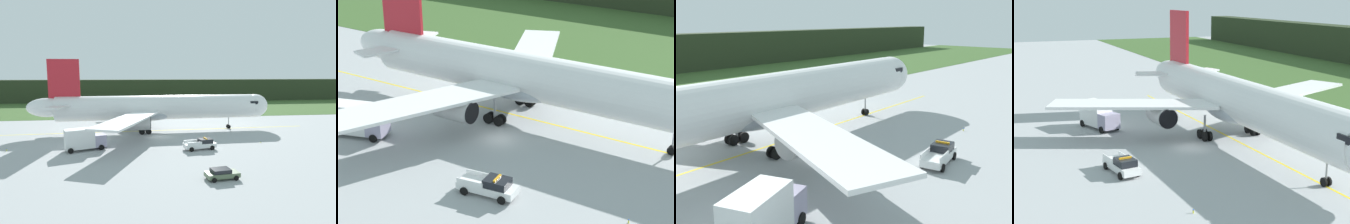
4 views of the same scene
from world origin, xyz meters
TOP-DOWN VIEW (x-y plane):
  - ground at (0.00, 0.00)m, footprint 320.00×320.00m
  - grass_verge at (0.00, 46.12)m, footprint 320.00×44.26m
  - distant_tree_line at (0.00, 72.09)m, footprint 288.00×7.39m
  - taxiway_centerline_main at (0.39, 6.55)m, footprint 68.98×2.27m
  - airliner at (-0.25, 6.53)m, footprint 53.05×44.22m
  - ops_pickup_truck at (6.10, -10.03)m, footprint 5.67×2.88m
  - catering_truck at (-13.39, -8.10)m, footprint 6.99×4.47m
  - staff_car at (5.36, -23.58)m, footprint 4.26×2.47m
  - taxiway_edge_light_east at (18.06, -7.20)m, footprint 0.12×0.12m
  - taxiway_edge_light_west at (-25.98, -7.20)m, footprint 0.12×0.12m

SIDE VIEW (x-z plane):
  - ground at x=0.00m, z-range 0.00..0.00m
  - taxiway_centerline_main at x=0.39m, z-range 0.00..0.01m
  - grass_verge at x=0.00m, z-range 0.00..0.04m
  - taxiway_edge_light_east at x=18.06m, z-range 0.02..0.39m
  - taxiway_edge_light_west at x=-25.98m, z-range 0.02..0.52m
  - staff_car at x=5.36m, z-range 0.05..1.35m
  - ops_pickup_truck at x=6.10m, z-range -0.07..1.87m
  - catering_truck at x=-13.39m, z-range 0.00..3.81m
  - distant_tree_line at x=0.00m, z-range 0.00..9.59m
  - airliner at x=-0.25m, z-range -2.72..12.87m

